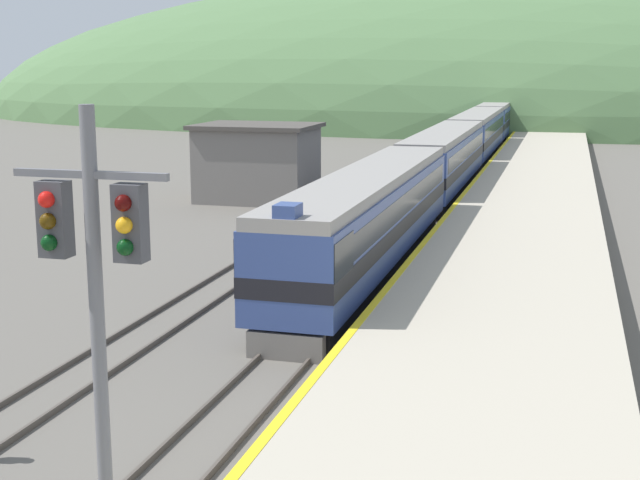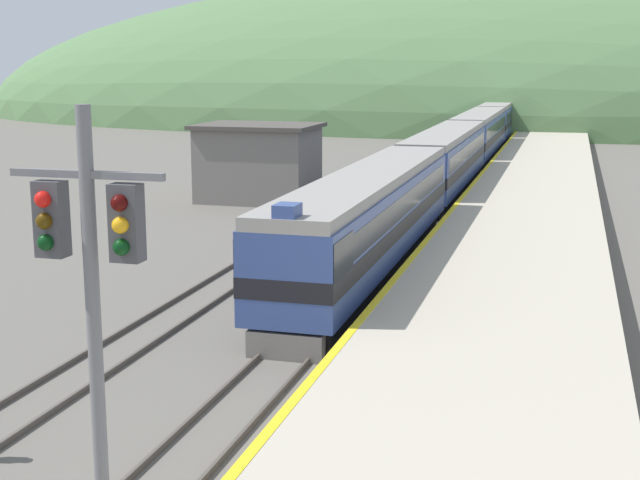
{
  "view_description": "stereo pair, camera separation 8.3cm",
  "coord_description": "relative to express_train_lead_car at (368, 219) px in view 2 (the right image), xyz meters",
  "views": [
    {
      "loc": [
        7.24,
        -4.69,
        8.14
      ],
      "look_at": [
        -0.47,
        23.06,
        2.35
      ],
      "focal_mm": 50.0,
      "sensor_mm": 36.0,
      "label": 1
    },
    {
      "loc": [
        7.32,
        -4.67,
        8.14
      ],
      "look_at": [
        -0.47,
        23.06,
        2.35
      ],
      "focal_mm": 50.0,
      "sensor_mm": 36.0,
      "label": 2
    }
  ],
  "objects": [
    {
      "name": "carriage_third",
      "position": [
        0.0,
        42.28,
        -0.01
      ],
      "size": [
        2.86,
        19.62,
        3.98
      ],
      "color": "black",
      "rests_on": "ground"
    },
    {
      "name": "distant_hills",
      "position": [
        0.0,
        97.78,
        -2.18
      ],
      "size": [
        166.17,
        74.78,
        41.0
      ],
      "color": "#517547",
      "rests_on": "ground"
    },
    {
      "name": "signal_mast_main",
      "position": [
        1.31,
        -22.74,
        2.81
      ],
      "size": [
        2.2,
        0.42,
        7.61
      ],
      "color": "slate",
      "rests_on": "ground"
    },
    {
      "name": "track_siding",
      "position": [
        -4.79,
        41.75,
        -2.1
      ],
      "size": [
        1.52,
        180.0,
        0.16
      ],
      "color": "#4C443D",
      "rests_on": "ground"
    },
    {
      "name": "station_shed",
      "position": [
        -10.36,
        16.62,
        0.11
      ],
      "size": [
        6.94,
        5.44,
        4.54
      ],
      "color": "slate",
      "rests_on": "ground"
    },
    {
      "name": "platform",
      "position": [
        5.39,
        21.75,
        -1.64
      ],
      "size": [
        7.13,
        140.0,
        1.08
      ],
      "color": "#B2A893",
      "rests_on": "ground"
    },
    {
      "name": "express_train_lead_car",
      "position": [
        0.0,
        0.0,
        0.0
      ],
      "size": [
        2.87,
        21.72,
        4.34
      ],
      "color": "black",
      "rests_on": "ground"
    },
    {
      "name": "track_main",
      "position": [
        0.0,
        41.75,
        -2.1
      ],
      "size": [
        1.52,
        180.0,
        0.16
      ],
      "color": "#4C443D",
      "rests_on": "ground"
    },
    {
      "name": "carriage_fourth",
      "position": [
        0.0,
        62.77,
        -0.01
      ],
      "size": [
        2.86,
        19.62,
        3.98
      ],
      "color": "black",
      "rests_on": "ground"
    },
    {
      "name": "carriage_second",
      "position": [
        0.0,
        21.78,
        -0.01
      ],
      "size": [
        2.86,
        19.62,
        3.98
      ],
      "color": "black",
      "rests_on": "ground"
    }
  ]
}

